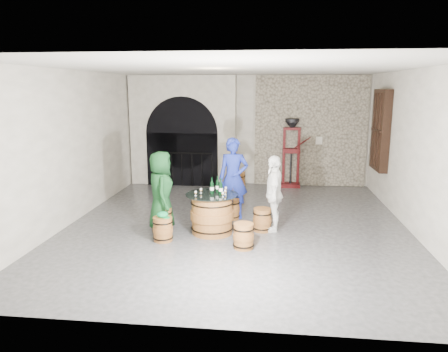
# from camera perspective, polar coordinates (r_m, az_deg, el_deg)

# --- Properties ---
(ground) EXTENTS (8.00, 8.00, 0.00)m
(ground) POSITION_cam_1_polar(r_m,az_deg,el_deg) (9.02, 1.72, -6.52)
(ground) COLOR #313134
(ground) RESTS_ON ground
(wall_back) EXTENTS (8.00, 0.00, 8.00)m
(wall_back) POSITION_cam_1_polar(r_m,az_deg,el_deg) (12.62, 3.29, 6.13)
(wall_back) COLOR silver
(wall_back) RESTS_ON ground
(wall_front) EXTENTS (8.00, 0.00, 8.00)m
(wall_front) POSITION_cam_1_polar(r_m,az_deg,el_deg) (4.75, -2.21, -3.13)
(wall_front) COLOR silver
(wall_front) RESTS_ON ground
(wall_left) EXTENTS (0.00, 8.00, 8.00)m
(wall_left) POSITION_cam_1_polar(r_m,az_deg,el_deg) (9.59, -19.59, 3.73)
(wall_left) COLOR silver
(wall_left) RESTS_ON ground
(wall_right) EXTENTS (0.00, 8.00, 8.00)m
(wall_right) POSITION_cam_1_polar(r_m,az_deg,el_deg) (9.07, 24.44, 2.93)
(wall_right) COLOR silver
(wall_right) RESTS_ON ground
(ceiling) EXTENTS (8.00, 8.00, 0.00)m
(ceiling) POSITION_cam_1_polar(r_m,az_deg,el_deg) (8.58, 1.85, 14.25)
(ceiling) COLOR beige
(ceiling) RESTS_ON wall_back
(stone_facing_panel) EXTENTS (3.20, 0.12, 3.18)m
(stone_facing_panel) POSITION_cam_1_polar(r_m,az_deg,el_deg) (12.58, 11.53, 5.90)
(stone_facing_panel) COLOR #A39882
(stone_facing_panel) RESTS_ON ground
(arched_opening) EXTENTS (3.10, 0.60, 3.19)m
(arched_opening) POSITION_cam_1_polar(r_m,az_deg,el_deg) (12.61, -5.48, 6.01)
(arched_opening) COLOR silver
(arched_opening) RESTS_ON ground
(shuttered_window) EXTENTS (0.23, 1.10, 2.00)m
(shuttered_window) POSITION_cam_1_polar(r_m,az_deg,el_deg) (11.31, 20.27, 5.81)
(shuttered_window) COLOR black
(shuttered_window) RESTS_ON wall_right
(barrel_table) EXTENTS (1.03, 1.03, 0.80)m
(barrel_table) POSITION_cam_1_polar(r_m,az_deg,el_deg) (8.38, -1.62, -5.11)
(barrel_table) COLOR brown
(barrel_table) RESTS_ON ground
(barrel_stool_left) EXTENTS (0.39, 0.39, 0.46)m
(barrel_stool_left) POSITION_cam_1_polar(r_m,az_deg,el_deg) (8.69, -8.20, -5.75)
(barrel_stool_left) COLOR brown
(barrel_stool_left) RESTS_ON ground
(barrel_stool_far) EXTENTS (0.39, 0.39, 0.46)m
(barrel_stool_far) POSITION_cam_1_polar(r_m,az_deg,el_deg) (9.32, 0.97, -4.42)
(barrel_stool_far) COLOR brown
(barrel_stool_far) RESTS_ON ground
(barrel_stool_right) EXTENTS (0.39, 0.39, 0.46)m
(barrel_stool_right) POSITION_cam_1_polar(r_m,az_deg,el_deg) (8.59, 5.17, -5.88)
(barrel_stool_right) COLOR brown
(barrel_stool_right) RESTS_ON ground
(barrel_stool_near_right) EXTENTS (0.39, 0.39, 0.46)m
(barrel_stool_near_right) POSITION_cam_1_polar(r_m,az_deg,el_deg) (7.65, 2.64, -8.07)
(barrel_stool_near_right) COLOR brown
(barrel_stool_near_right) RESTS_ON ground
(barrel_stool_near_left) EXTENTS (0.39, 0.39, 0.46)m
(barrel_stool_near_left) POSITION_cam_1_polar(r_m,az_deg,el_deg) (8.09, -8.22, -7.07)
(barrel_stool_near_left) COLOR brown
(barrel_stool_near_left) RESTS_ON ground
(green_cap) EXTENTS (0.25, 0.21, 0.11)m
(green_cap) POSITION_cam_1_polar(r_m,az_deg,el_deg) (8.01, -8.26, -5.18)
(green_cap) COLOR #0B7F3D
(green_cap) RESTS_ON barrel_stool_near_left
(person_green) EXTENTS (0.72, 0.90, 1.61)m
(person_green) POSITION_cam_1_polar(r_m,az_deg,el_deg) (8.54, -8.45, -2.06)
(person_green) COLOR #103918
(person_green) RESTS_ON ground
(person_blue) EXTENTS (0.68, 0.47, 1.78)m
(person_blue) POSITION_cam_1_polar(r_m,az_deg,el_deg) (9.27, 1.27, -0.30)
(person_blue) COLOR navy
(person_blue) RESTS_ON ground
(person_white) EXTENTS (0.39, 0.91, 1.54)m
(person_white) POSITION_cam_1_polar(r_m,az_deg,el_deg) (8.49, 6.72, -2.34)
(person_white) COLOR white
(person_white) RESTS_ON ground
(wine_bottle_left) EXTENTS (0.08, 0.08, 0.32)m
(wine_bottle_left) POSITION_cam_1_polar(r_m,az_deg,el_deg) (8.28, -1.64, -1.50)
(wine_bottle_left) COLOR black
(wine_bottle_left) RESTS_ON barrel_table
(wine_bottle_center) EXTENTS (0.08, 0.08, 0.32)m
(wine_bottle_center) POSITION_cam_1_polar(r_m,az_deg,el_deg) (8.20, -0.44, -1.63)
(wine_bottle_center) COLOR black
(wine_bottle_center) RESTS_ON barrel_table
(wine_bottle_right) EXTENTS (0.08, 0.08, 0.32)m
(wine_bottle_right) POSITION_cam_1_polar(r_m,az_deg,el_deg) (8.39, -0.86, -1.32)
(wine_bottle_right) COLOR black
(wine_bottle_right) RESTS_ON barrel_table
(tasting_glass_a) EXTENTS (0.05, 0.05, 0.10)m
(tasting_glass_a) POSITION_cam_1_polar(r_m,az_deg,el_deg) (8.15, -3.83, -2.34)
(tasting_glass_a) COLOR #A66820
(tasting_glass_a) RESTS_ON barrel_table
(tasting_glass_b) EXTENTS (0.05, 0.05, 0.10)m
(tasting_glass_b) POSITION_cam_1_polar(r_m,az_deg,el_deg) (8.22, 0.15, -2.19)
(tasting_glass_b) COLOR #A66820
(tasting_glass_b) RESTS_ON barrel_table
(tasting_glass_c) EXTENTS (0.05, 0.05, 0.10)m
(tasting_glass_c) POSITION_cam_1_polar(r_m,az_deg,el_deg) (8.42, -1.77, -1.86)
(tasting_glass_c) COLOR #A66820
(tasting_glass_c) RESTS_ON barrel_table
(tasting_glass_d) EXTENTS (0.05, 0.05, 0.10)m
(tasting_glass_d) POSITION_cam_1_polar(r_m,az_deg,el_deg) (8.47, 0.23, -1.77)
(tasting_glass_d) COLOR #A66820
(tasting_glass_d) RESTS_ON barrel_table
(tasting_glass_e) EXTENTS (0.05, 0.05, 0.10)m
(tasting_glass_e) POSITION_cam_1_polar(r_m,az_deg,el_deg) (8.04, -0.16, -2.50)
(tasting_glass_e) COLOR #A66820
(tasting_glass_e) RESTS_ON barrel_table
(tasting_glass_f) EXTENTS (0.05, 0.05, 0.10)m
(tasting_glass_f) POSITION_cam_1_polar(r_m,az_deg,el_deg) (8.35, -3.12, -1.98)
(tasting_glass_f) COLOR #A66820
(tasting_glass_f) RESTS_ON barrel_table
(side_barrel) EXTENTS (0.46, 0.46, 0.61)m
(side_barrel) POSITION_cam_1_polar(r_m,az_deg,el_deg) (11.54, 1.78, -0.91)
(side_barrel) COLOR brown
(side_barrel) RESTS_ON ground
(corking_press) EXTENTS (0.81, 0.45, 1.98)m
(corking_press) POSITION_cam_1_polar(r_m,az_deg,el_deg) (12.36, 9.04, 3.80)
(corking_press) COLOR #500D0F
(corking_press) RESTS_ON ground
(control_box) EXTENTS (0.18, 0.10, 0.22)m
(control_box) POSITION_cam_1_polar(r_m,az_deg,el_deg) (12.56, 12.65, 4.69)
(control_box) COLOR silver
(control_box) RESTS_ON wall_back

